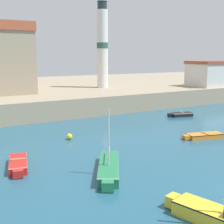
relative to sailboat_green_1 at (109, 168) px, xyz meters
name	(u,v)px	position (x,y,z in m)	size (l,w,h in m)	color
quay_seawall	(37,92)	(6.50, 37.19, 0.84)	(120.00, 40.00, 2.43)	gray
sailboat_green_1	(109,168)	(0.00, 0.00, 0.00)	(3.83, 5.52, 4.25)	#237A4C
dinghy_red_2	(18,164)	(-4.90, 3.87, -0.06)	(1.91, 3.86, 0.65)	red
dinghy_black_3	(181,114)	(17.32, 12.12, -0.11)	(3.28, 1.83, 0.56)	black
dinghy_orange_4	(204,136)	(11.93, 3.16, -0.13)	(3.99, 2.00, 0.51)	orange
mooring_buoy	(69,137)	(0.96, 8.98, -0.10)	(0.55, 0.55, 0.55)	yellow
lighthouse	(102,44)	(14.50, 27.58, 8.94)	(1.80, 1.80, 14.14)	silver
harbor_shed_mid_row	(207,74)	(30.50, 20.52, 4.19)	(5.46, 5.38, 4.22)	silver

